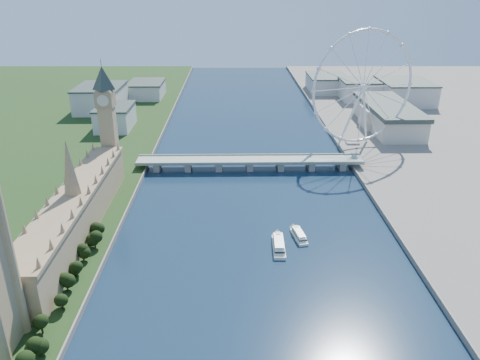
{
  "coord_description": "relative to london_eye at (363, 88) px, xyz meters",
  "views": [
    {
      "loc": [
        -16.77,
        -127.74,
        168.96
      ],
      "look_at": [
        -10.99,
        210.0,
        25.71
      ],
      "focal_mm": 35.0,
      "sensor_mm": 36.0,
      "label": 1
    }
  ],
  "objects": [
    {
      "name": "tree_row",
      "position": [
        -232.98,
        -289.08,
        -58.88
      ],
      "size": [
        7.77,
        199.77,
        19.04
      ],
      "color": "black",
      "rests_on": "ground"
    },
    {
      "name": "city_skyline",
      "position": [
        -80.75,
        205.0,
        -50.56
      ],
      "size": [
        505.0,
        280.0,
        32.0
      ],
      "color": "beige",
      "rests_on": "ground"
    },
    {
      "name": "westminster_bridge",
      "position": [
        -119.98,
        -55.08,
        -60.89
      ],
      "size": [
        220.0,
        22.0,
        9.5
      ],
      "color": "gray",
      "rests_on": "ground"
    },
    {
      "name": "tour_boat_far",
      "position": [
        -89.57,
        -191.73,
        -67.52
      ],
      "size": [
        11.35,
        27.58,
        5.89
      ],
      "primitive_type": null,
      "rotation": [
        0.0,
        0.0,
        0.17
      ],
      "color": "#E9F1CF",
      "rests_on": "ground"
    },
    {
      "name": "london_eye",
      "position": [
        0.0,
        0.0,
        0.0
      ],
      "size": [
        113.6,
        39.12,
        124.3
      ],
      "color": "silver",
      "rests_on": "ground"
    },
    {
      "name": "county_hall",
      "position": [
        55.02,
        74.92,
        -67.52
      ],
      "size": [
        54.0,
        144.0,
        35.0
      ],
      "primitive_type": null,
      "color": "beige",
      "rests_on": "ground"
    },
    {
      "name": "big_ben",
      "position": [
        -247.98,
        -77.08,
        -0.95
      ],
      "size": [
        20.02,
        20.02,
        110.0
      ],
      "color": "tan",
      "rests_on": "ground"
    },
    {
      "name": "parliament_range",
      "position": [
        -247.98,
        -185.08,
        -49.04
      ],
      "size": [
        24.0,
        200.0,
        70.0
      ],
      "color": "tan",
      "rests_on": "ground"
    },
    {
      "name": "tour_boat_near",
      "position": [
        -105.41,
        -205.84,
        -67.52
      ],
      "size": [
        9.38,
        32.98,
        7.26
      ],
      "primitive_type": null,
      "rotation": [
        0.0,
        0.0,
        -0.03
      ],
      "color": "silver",
      "rests_on": "ground"
    }
  ]
}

